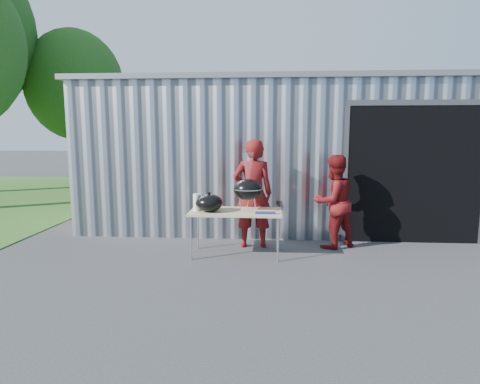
# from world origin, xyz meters

# --- Properties ---
(ground) EXTENTS (80.00, 80.00, 0.00)m
(ground) POSITION_xyz_m (0.00, 0.00, 0.00)
(ground) COLOR #333336
(building) EXTENTS (8.20, 6.20, 3.10)m
(building) POSITION_xyz_m (0.92, 4.59, 1.54)
(building) COLOR silver
(building) RESTS_ON ground
(tree_far) EXTENTS (3.49, 3.49, 5.79)m
(tree_far) POSITION_xyz_m (-6.50, 9.00, 3.76)
(tree_far) COLOR #442D19
(tree_far) RESTS_ON ground
(folding_table) EXTENTS (1.50, 0.75, 0.75)m
(folding_table) POSITION_xyz_m (0.12, 0.69, 0.71)
(folding_table) COLOR tan
(folding_table) RESTS_ON ground
(kettle_grill) EXTENTS (0.48, 0.48, 0.95)m
(kettle_grill) POSITION_xyz_m (0.31, 0.72, 1.16)
(kettle_grill) COLOR black
(kettle_grill) RESTS_ON folding_table
(grill_lid) EXTENTS (0.44, 0.44, 0.32)m
(grill_lid) POSITION_xyz_m (-0.31, 0.59, 0.89)
(grill_lid) COLOR black
(grill_lid) RESTS_ON folding_table
(paper_towels) EXTENTS (0.12, 0.12, 0.28)m
(paper_towels) POSITION_xyz_m (-0.52, 0.64, 0.89)
(paper_towels) COLOR white
(paper_towels) RESTS_ON folding_table
(white_tub) EXTENTS (0.20, 0.15, 0.10)m
(white_tub) POSITION_xyz_m (-0.43, 0.86, 0.80)
(white_tub) COLOR white
(white_tub) RESTS_ON folding_table
(foil_box) EXTENTS (0.32, 0.06, 0.06)m
(foil_box) POSITION_xyz_m (0.61, 0.44, 0.78)
(foil_box) COLOR #191EA5
(foil_box) RESTS_ON folding_table
(person_cook) EXTENTS (0.74, 0.53, 1.92)m
(person_cook) POSITION_xyz_m (0.38, 1.21, 0.96)
(person_cook) COLOR maroon
(person_cook) RESTS_ON ground
(person_bystander) EXTENTS (1.00, 0.94, 1.64)m
(person_bystander) POSITION_xyz_m (1.79, 1.26, 0.82)
(person_bystander) COLOR maroon
(person_bystander) RESTS_ON ground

